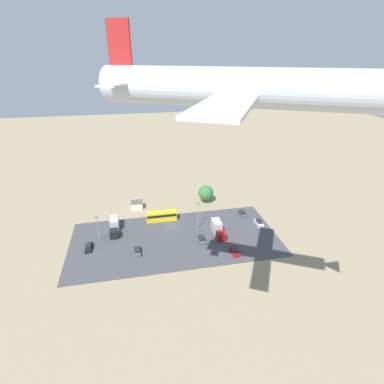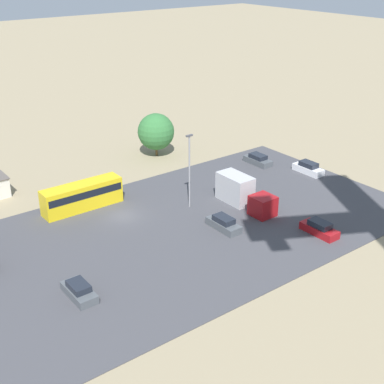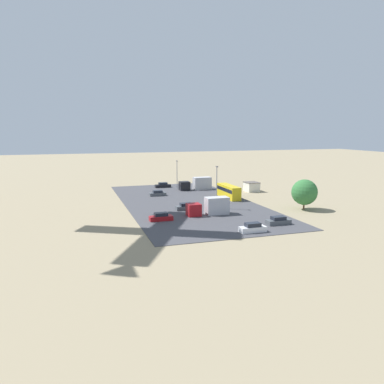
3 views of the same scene
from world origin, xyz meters
name	(u,v)px [view 1 (image 1 of 3)]	position (x,y,z in m)	size (l,w,h in m)	color
ground_plane	(172,227)	(0.00, 0.00, 0.00)	(400.00, 400.00, 0.00)	gray
parking_lot_surface	(175,239)	(0.00, 6.85, 0.04)	(61.87, 29.78, 0.08)	#424247
shed_building	(137,205)	(10.56, -15.21, 1.34)	(4.12, 3.66, 2.66)	silver
bus	(161,216)	(2.82, -4.81, 1.83)	(10.01, 2.46, 3.25)	gold
parked_car_0	(259,223)	(-28.08, 4.16, 0.75)	(1.76, 4.59, 1.61)	silver
parked_car_1	(202,239)	(-7.53, 9.74, 0.71)	(1.77, 4.48, 1.51)	#4C5156
parked_car_2	(137,251)	(11.50, 11.72, 0.67)	(1.84, 4.30, 1.42)	#4C5156
parked_car_3	(235,251)	(-15.32, 17.12, 0.72)	(1.77, 4.46, 1.53)	maroon
parked_car_4	(89,247)	(25.05, 7.05, 0.71)	(1.73, 4.66, 1.50)	black
parked_car_5	(242,214)	(-24.78, -2.74, 0.69)	(1.88, 4.51, 1.47)	#4C5156
parked_truck_0	(115,226)	(17.97, -1.47, 1.71)	(2.58, 9.33, 3.57)	black
parked_truck_1	(218,228)	(-13.46, 6.33, 1.70)	(2.60, 8.68, 3.53)	maroon
tree_near_shed	(206,193)	(-14.86, -14.98, 3.85)	(5.60, 5.60, 6.66)	brown
light_pole_lot_centre	(98,228)	(22.28, 3.36, 4.61)	(0.90, 0.28, 8.21)	gray
light_pole_lot_edge	(198,215)	(-7.90, 2.77, 5.18)	(0.90, 0.28, 9.34)	gray
airplane	(255,88)	(-3.06, 51.06, 47.89)	(33.07, 27.19, 8.90)	silver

